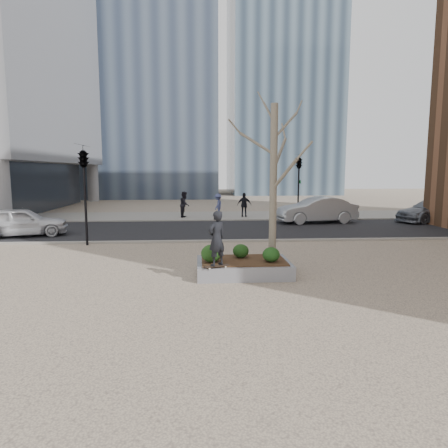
{
  "coord_description": "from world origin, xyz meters",
  "views": [
    {
      "loc": [
        -0.47,
        -12.63,
        3.37
      ],
      "look_at": [
        0.5,
        2.0,
        1.4
      ],
      "focal_mm": 32.0,
      "sensor_mm": 36.0,
      "label": 1
    }
  ],
  "objects": [
    {
      "name": "building_glass_b",
      "position": [
        12.0,
        48.0,
        27.5
      ],
      "size": [
        15.0,
        15.0,
        55.0
      ],
      "primitive_type": "cube",
      "color": "slate",
      "rests_on": "ground"
    },
    {
      "name": "ground",
      "position": [
        0.0,
        0.0,
        0.0
      ],
      "size": [
        120.0,
        120.0,
        0.0
      ],
      "primitive_type": "plane",
      "color": "tan",
      "rests_on": "ground"
    },
    {
      "name": "police_car",
      "position": [
        -9.45,
        8.22,
        0.77
      ],
      "size": [
        4.7,
        2.95,
        1.49
      ],
      "primitive_type": "imported",
      "rotation": [
        0.0,
        0.0,
        1.86
      ],
      "color": "silver",
      "rests_on": "street"
    },
    {
      "name": "car_silver",
      "position": [
        7.19,
        12.51,
        0.85
      ],
      "size": [
        5.22,
        2.36,
        1.66
      ],
      "primitive_type": "imported",
      "rotation": [
        0.0,
        0.0,
        4.83
      ],
      "color": "#AEB3B7",
      "rests_on": "street"
    },
    {
      "name": "planter_mulch",
      "position": [
        1.0,
        0.0,
        0.47
      ],
      "size": [
        2.7,
        1.7,
        0.04
      ],
      "primitive_type": "cube",
      "color": "#382314",
      "rests_on": "planter"
    },
    {
      "name": "building_glass_a",
      "position": [
        -6.0,
        42.0,
        22.5
      ],
      "size": [
        16.0,
        16.0,
        45.0
      ],
      "primitive_type": "cube",
      "color": "slate",
      "rests_on": "ground"
    },
    {
      "name": "skateboarder",
      "position": [
        0.09,
        -0.88,
        1.36
      ],
      "size": [
        0.72,
        0.69,
        1.66
      ],
      "primitive_type": "imported",
      "rotation": [
        0.0,
        0.0,
        3.82
      ],
      "color": "black",
      "rests_on": "skateboard"
    },
    {
      "name": "shrub_left",
      "position": [
        -0.05,
        -0.26,
        0.77
      ],
      "size": [
        0.66,
        0.66,
        0.56
      ],
      "primitive_type": "ellipsoid",
      "color": "#113510",
      "rests_on": "planter_mulch"
    },
    {
      "name": "car_third",
      "position": [
        14.84,
        12.41,
        0.75
      ],
      "size": [
        5.38,
        3.37,
        1.45
      ],
      "primitive_type": "imported",
      "rotation": [
        0.0,
        0.0,
        5.0
      ],
      "color": "slate",
      "rests_on": "street"
    },
    {
      "name": "planter",
      "position": [
        1.0,
        0.0,
        0.23
      ],
      "size": [
        3.0,
        2.0,
        0.45
      ],
      "primitive_type": "cube",
      "color": "gray",
      "rests_on": "ground"
    },
    {
      "name": "traffic_light_near",
      "position": [
        -5.5,
        5.6,
        2.25
      ],
      "size": [
        0.6,
        2.48,
        4.5
      ],
      "primitive_type": null,
      "color": "black",
      "rests_on": "ground"
    },
    {
      "name": "pedestrian_a",
      "position": [
        -1.4,
        16.17,
        0.95
      ],
      "size": [
        0.85,
        1.01,
        1.85
      ],
      "primitive_type": "imported",
      "rotation": [
        0.0,
        0.0,
        1.39
      ],
      "color": "black",
      "rests_on": "far_sidewalk"
    },
    {
      "name": "traffic_light_far",
      "position": [
        6.5,
        14.6,
        2.25
      ],
      "size": [
        0.6,
        2.48,
        4.5
      ],
      "primitive_type": null,
      "color": "black",
      "rests_on": "ground"
    },
    {
      "name": "skateboard",
      "position": [
        0.09,
        -0.88,
        0.49
      ],
      "size": [
        0.8,
        0.45,
        0.08
      ],
      "primitive_type": null,
      "rotation": [
        0.0,
        0.0,
        0.33
      ],
      "color": "black",
      "rests_on": "planter"
    },
    {
      "name": "pedestrian_c",
      "position": [
        2.92,
        16.1,
        0.9
      ],
      "size": [
        1.08,
        0.6,
        1.75
      ],
      "primitive_type": "imported",
      "rotation": [
        0.0,
        0.0,
        2.97
      ],
      "color": "black",
      "rests_on": "far_sidewalk"
    },
    {
      "name": "shrub_middle",
      "position": [
        0.95,
        0.32,
        0.72
      ],
      "size": [
        0.53,
        0.53,
        0.45
      ],
      "primitive_type": "ellipsoid",
      "color": "#113711",
      "rests_on": "planter_mulch"
    },
    {
      "name": "shrub_right",
      "position": [
        1.84,
        -0.35,
        0.72
      ],
      "size": [
        0.55,
        0.55,
        0.47
      ],
      "primitive_type": "ellipsoid",
      "color": "#183E13",
      "rests_on": "planter_mulch"
    },
    {
      "name": "sycamore_tree",
      "position": [
        2.0,
        0.3,
        3.79
      ],
      "size": [
        2.8,
        2.8,
        6.6
      ],
      "primitive_type": null,
      "color": "gray",
      "rests_on": "planter_mulch"
    },
    {
      "name": "pedestrian_b",
      "position": [
        1.03,
        16.47,
        0.86
      ],
      "size": [
        0.94,
        1.23,
        1.67
      ],
      "primitive_type": "imported",
      "rotation": [
        0.0,
        0.0,
        4.38
      ],
      "color": "#444C7B",
      "rests_on": "far_sidewalk"
    },
    {
      "name": "street",
      "position": [
        0.0,
        10.0,
        0.01
      ],
      "size": [
        60.0,
        8.0,
        0.02
      ],
      "primitive_type": "cube",
      "color": "black",
      "rests_on": "ground"
    },
    {
      "name": "far_sidewalk",
      "position": [
        0.0,
        17.0,
        0.01
      ],
      "size": [
        60.0,
        6.0,
        0.02
      ],
      "primitive_type": "cube",
      "color": "gray",
      "rests_on": "ground"
    }
  ]
}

